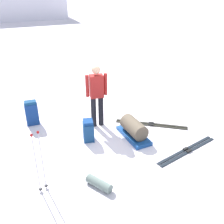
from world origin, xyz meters
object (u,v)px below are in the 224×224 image
at_px(backpack_large_dark, 32,113).
at_px(backpack_bright, 88,131).
at_px(ski_pair_near, 187,150).
at_px(skier_standing, 97,93).
at_px(gear_sled, 134,129).
at_px(sleeping_mat_rolled, 99,183).
at_px(ski_pair_far, 151,124).
at_px(ski_poles_planted_near, 39,160).

height_order(backpack_large_dark, backpack_bright, backpack_large_dark).
bearing_deg(ski_pair_near, backpack_large_dark, 132.16).
bearing_deg(ski_pair_near, skier_standing, 120.63).
distance_m(gear_sled, sleeping_mat_rolled, 1.97).
height_order(ski_pair_far, gear_sled, gear_sled).
bearing_deg(ski_pair_far, skier_standing, 150.20).
xyz_separation_m(ski_pair_near, ski_pair_far, (0.02, 1.40, -0.00)).
height_order(ski_poles_planted_near, gear_sled, ski_poles_planted_near).
distance_m(skier_standing, ski_pair_far, 1.75).
distance_m(ski_poles_planted_near, gear_sled, 2.69).
bearing_deg(backpack_large_dark, ski_poles_planted_near, -101.17).
xyz_separation_m(ski_pair_near, backpack_large_dark, (-2.79, 3.08, 0.33)).
xyz_separation_m(ski_pair_far, ski_poles_planted_near, (-3.33, -0.94, 0.71)).
height_order(skier_standing, backpack_bright, skier_standing).
xyz_separation_m(ski_pair_far, gear_sled, (-0.77, -0.27, 0.21)).
bearing_deg(ski_pair_far, backpack_bright, 174.02).
bearing_deg(sleeping_mat_rolled, backpack_large_dark, 98.17).
height_order(ski_pair_far, backpack_bright, backpack_bright).
xyz_separation_m(skier_standing, ski_pair_far, (1.28, -0.74, -0.94)).
height_order(ski_pair_near, sleeping_mat_rolled, sleeping_mat_rolled).
xyz_separation_m(backpack_large_dark, gear_sled, (2.04, -1.95, -0.12)).
bearing_deg(ski_pair_near, ski_poles_planted_near, 172.11).
relative_size(gear_sled, sleeping_mat_rolled, 2.02).
bearing_deg(gear_sled, backpack_large_dark, 136.30).
bearing_deg(backpack_bright, ski_pair_near, -41.51).
bearing_deg(backpack_large_dark, ski_pair_far, -30.87).
height_order(ski_pair_near, ski_poles_planted_near, ski_poles_planted_near).
distance_m(backpack_large_dark, sleeping_mat_rolled, 3.13).
bearing_deg(backpack_bright, sleeping_mat_rolled, -108.86).
bearing_deg(sleeping_mat_rolled, gear_sled, 35.72).
height_order(backpack_large_dark, sleeping_mat_rolled, backpack_large_dark).
distance_m(backpack_bright, gear_sled, 1.14).
xyz_separation_m(backpack_large_dark, ski_poles_planted_near, (-0.52, -2.62, 0.38)).
height_order(ski_pair_near, backpack_large_dark, backpack_large_dark).
xyz_separation_m(backpack_large_dark, sleeping_mat_rolled, (0.44, -3.09, -0.25)).
height_order(ski_pair_near, gear_sled, gear_sled).
distance_m(backpack_large_dark, backpack_bright, 1.79).
height_order(ski_pair_near, backpack_bright, backpack_bright).
bearing_deg(skier_standing, ski_pair_far, -29.80).
bearing_deg(skier_standing, backpack_large_dark, 148.24).
distance_m(backpack_large_dark, ski_poles_planted_near, 2.70).
distance_m(backpack_bright, ski_poles_planted_near, 1.94).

